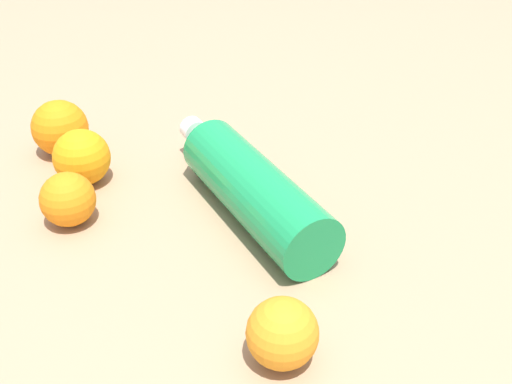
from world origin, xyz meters
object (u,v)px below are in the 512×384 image
at_px(orange_0, 82,157).
at_px(orange_2, 60,128).
at_px(orange_1, 282,333).
at_px(water_bottle, 247,183).
at_px(orange_3, 68,199).

height_order(orange_0, orange_2, orange_2).
height_order(orange_0, orange_1, orange_0).
distance_m(orange_0, orange_1, 0.39).
distance_m(water_bottle, orange_3, 0.21).
xyz_separation_m(orange_1, orange_2, (0.44, 0.19, 0.01)).
bearing_deg(orange_2, orange_1, -156.34).
distance_m(water_bottle, orange_2, 0.30).
xyz_separation_m(orange_0, orange_1, (-0.35, -0.17, -0.00)).
distance_m(orange_2, orange_3, 0.18).
relative_size(orange_0, orange_3, 1.13).
bearing_deg(orange_3, water_bottle, -97.27).
xyz_separation_m(orange_0, orange_3, (-0.09, 0.02, -0.00)).
height_order(orange_2, orange_3, orange_2).
relative_size(water_bottle, orange_0, 4.30).
bearing_deg(orange_1, orange_3, 34.75).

